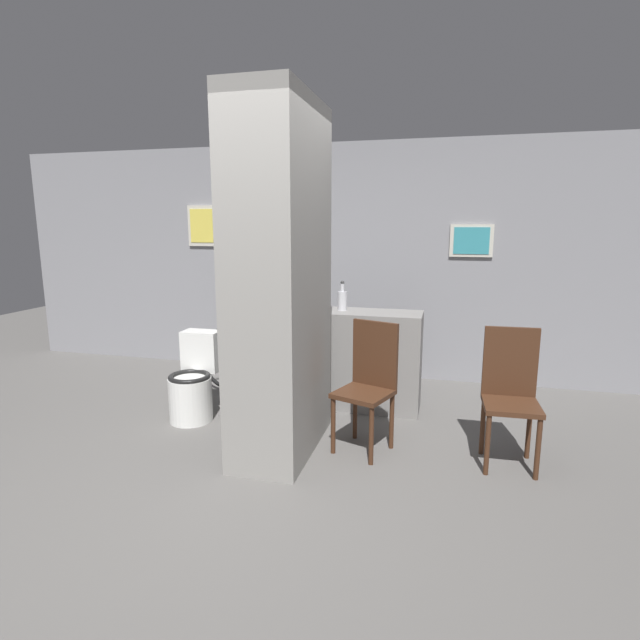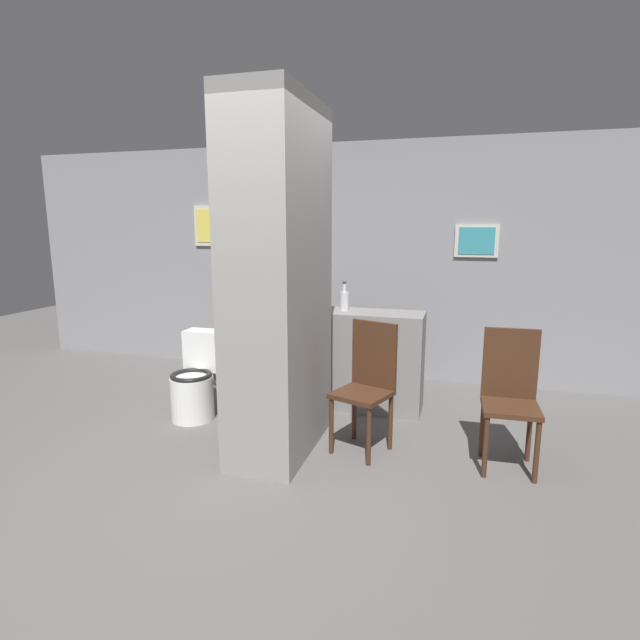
{
  "view_description": "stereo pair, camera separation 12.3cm",
  "coord_description": "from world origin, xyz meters",
  "px_view_note": "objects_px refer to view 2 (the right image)",
  "views": [
    {
      "loc": [
        1.28,
        -2.94,
        1.73
      ],
      "look_at": [
        0.28,
        0.94,
        0.95
      ],
      "focal_mm": 28.0,
      "sensor_mm": 36.0,
      "label": 1
    },
    {
      "loc": [
        1.4,
        -2.91,
        1.73
      ],
      "look_at": [
        0.28,
        0.94,
        0.95
      ],
      "focal_mm": 28.0,
      "sensor_mm": 36.0,
      "label": 2
    }
  ],
  "objects_px": {
    "chair_by_doorway": "(510,393)",
    "bottle_tall": "(344,300)",
    "bicycle": "(283,361)",
    "toilet": "(196,382)",
    "chair_near_pillar": "(367,382)"
  },
  "relations": [
    {
      "from": "chair_by_doorway",
      "to": "bicycle",
      "type": "height_order",
      "value": "chair_by_doorway"
    },
    {
      "from": "toilet",
      "to": "chair_near_pillar",
      "type": "bearing_deg",
      "value": -7.63
    },
    {
      "from": "chair_by_doorway",
      "to": "bicycle",
      "type": "xyz_separation_m",
      "value": [
        -2.07,
        0.94,
        -0.17
      ]
    },
    {
      "from": "chair_by_doorway",
      "to": "bottle_tall",
      "type": "relative_size",
      "value": 3.53
    },
    {
      "from": "toilet",
      "to": "bicycle",
      "type": "bearing_deg",
      "value": 52.98
    },
    {
      "from": "toilet",
      "to": "bottle_tall",
      "type": "relative_size",
      "value": 2.72
    },
    {
      "from": "toilet",
      "to": "chair_near_pillar",
      "type": "xyz_separation_m",
      "value": [
        1.61,
        -0.22,
        0.22
      ]
    },
    {
      "from": "toilet",
      "to": "chair_by_doorway",
      "type": "height_order",
      "value": "chair_by_doorway"
    },
    {
      "from": "toilet",
      "to": "bottle_tall",
      "type": "xyz_separation_m",
      "value": [
        1.21,
        0.67,
        0.71
      ]
    },
    {
      "from": "toilet",
      "to": "chair_near_pillar",
      "type": "relative_size",
      "value": 0.77
    },
    {
      "from": "chair_by_doorway",
      "to": "bottle_tall",
      "type": "bearing_deg",
      "value": 146.42
    },
    {
      "from": "chair_by_doorway",
      "to": "bicycle",
      "type": "distance_m",
      "value": 2.28
    },
    {
      "from": "bicycle",
      "to": "bottle_tall",
      "type": "relative_size",
      "value": 6.22
    },
    {
      "from": "toilet",
      "to": "chair_by_doorway",
      "type": "bearing_deg",
      "value": -4.28
    },
    {
      "from": "toilet",
      "to": "bicycle",
      "type": "height_order",
      "value": "toilet"
    }
  ]
}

